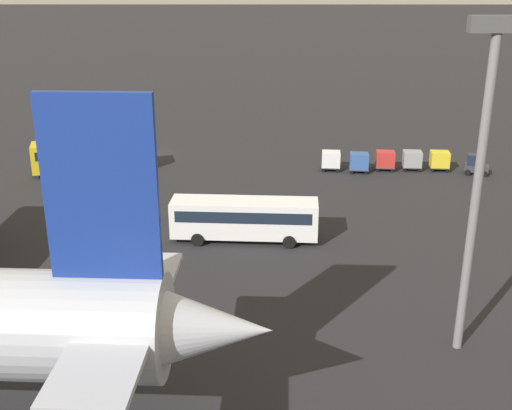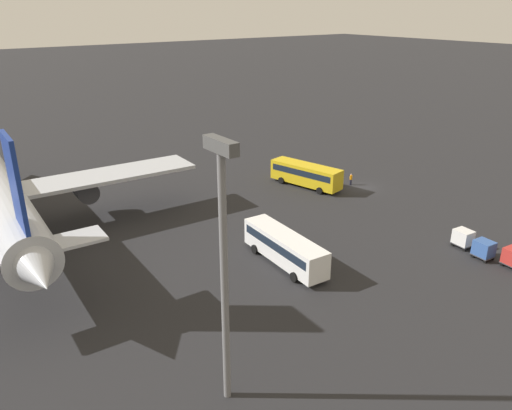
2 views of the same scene
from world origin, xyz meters
name	(u,v)px [view 1 (image 1 of 2)]	position (x,y,z in m)	size (l,w,h in m)	color
ground_plane	(151,155)	(0.00, 0.00, 0.00)	(600.00, 600.00, 0.00)	#232326
shuttle_bus_near	(88,154)	(5.41, 6.63, 1.99)	(11.51, 5.34, 3.33)	gold
shuttle_bus_far	(244,217)	(-11.32, 24.32, 1.97)	(11.62, 3.58, 3.30)	white
baggage_tug	(475,165)	(-35.01, 7.09, 0.94)	(2.67, 2.20, 2.10)	#333338
worker_person	(133,149)	(1.85, 0.78, 0.87)	(0.38, 0.38, 1.74)	#1E1E2D
cargo_cart_yellow	(440,160)	(-31.62, 5.89, 1.19)	(2.13, 1.84, 2.06)	#38383D
cargo_cart_grey	(412,159)	(-28.74, 5.76, 1.19)	(2.13, 1.84, 2.06)	#38383D
cargo_cart_red	(385,159)	(-25.86, 5.83, 1.19)	(2.13, 1.84, 2.06)	#38383D
cargo_cart_blue	(359,161)	(-22.99, 6.58, 1.19)	(2.13, 1.84, 2.06)	#38383D
cargo_cart_white	(331,160)	(-20.11, 5.90, 1.19)	(2.13, 1.84, 2.06)	#38383D
light_pole	(481,160)	(-23.82, 39.53, 11.15)	(2.80, 0.70, 18.27)	slate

